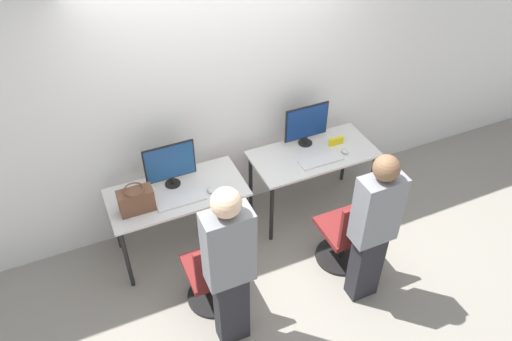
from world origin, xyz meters
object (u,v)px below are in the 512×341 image
(mouse_right, at_px, (345,151))
(handbag, at_px, (136,200))
(person_left, at_px, (229,266))
(office_chair_right, at_px, (347,236))
(keyboard_right, at_px, (321,160))
(person_right, at_px, (374,227))
(monitor_left, at_px, (170,164))
(keyboard_left, at_px, (181,200))
(monitor_right, at_px, (307,124))
(office_chair_left, at_px, (214,276))
(mouse_left, at_px, (210,190))

(mouse_right, relative_size, handbag, 0.30)
(mouse_right, bearing_deg, person_left, -148.67)
(mouse_right, relative_size, office_chair_right, 0.10)
(keyboard_right, xyz_separation_m, person_right, (-0.10, -1.02, 0.10))
(monitor_left, distance_m, office_chair_right, 1.75)
(keyboard_left, height_order, person_left, person_left)
(mouse_right, xyz_separation_m, office_chair_right, (-0.34, -0.68, -0.40))
(person_left, distance_m, keyboard_right, 1.64)
(keyboard_left, relative_size, office_chair_right, 0.50)
(person_left, height_order, office_chair_right, person_left)
(monitor_right, distance_m, keyboard_right, 0.39)
(office_chair_left, xyz_separation_m, office_chair_right, (1.28, -0.06, 0.00))
(monitor_right, xyz_separation_m, handbag, (-1.78, -0.27, -0.12))
(keyboard_left, bearing_deg, monitor_right, 12.44)
(office_chair_left, distance_m, mouse_right, 1.79)
(mouse_right, bearing_deg, keyboard_right, -175.12)
(mouse_left, relative_size, person_left, 0.06)
(mouse_left, bearing_deg, mouse_right, -0.01)
(keyboard_left, xyz_separation_m, handbag, (-0.37, 0.04, 0.11))
(keyboard_left, bearing_deg, office_chair_right, -26.21)
(monitor_right, xyz_separation_m, mouse_right, (0.29, -0.30, -0.22))
(monitor_left, bearing_deg, person_right, -44.44)
(keyboard_right, distance_m, handbag, 1.79)
(mouse_left, bearing_deg, handbag, 177.44)
(mouse_left, xyz_separation_m, monitor_right, (1.13, 0.30, 0.22))
(monitor_left, bearing_deg, monitor_right, 2.44)
(mouse_left, bearing_deg, office_chair_left, -109.10)
(person_left, relative_size, person_right, 1.05)
(handbag, bearing_deg, office_chair_right, -22.37)
(monitor_right, distance_m, mouse_right, 0.47)
(keyboard_left, bearing_deg, person_left, -85.13)
(person_left, distance_m, monitor_right, 1.84)
(office_chair_left, relative_size, mouse_right, 9.74)
(office_chair_left, bearing_deg, monitor_left, 94.53)
(monitor_right, relative_size, handbag, 1.55)
(mouse_left, distance_m, monitor_right, 1.19)
(monitor_left, relative_size, keyboard_left, 1.06)
(keyboard_left, bearing_deg, mouse_right, 0.50)
(mouse_left, bearing_deg, person_right, -45.55)
(monitor_left, distance_m, keyboard_right, 1.45)
(monitor_right, distance_m, office_chair_right, 1.16)
(keyboard_right, bearing_deg, mouse_right, 4.88)
(keyboard_left, bearing_deg, keyboard_right, -0.39)
(office_chair_left, xyz_separation_m, monitor_right, (1.34, 0.91, 0.62))
(keyboard_right, distance_m, mouse_right, 0.29)
(mouse_right, distance_m, person_right, 1.12)
(monitor_right, relative_size, person_right, 0.30)
(keyboard_left, xyz_separation_m, person_left, (0.08, -0.97, 0.14))
(office_chair_left, bearing_deg, office_chair_right, -2.88)
(mouse_left, relative_size, handbag, 0.30)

